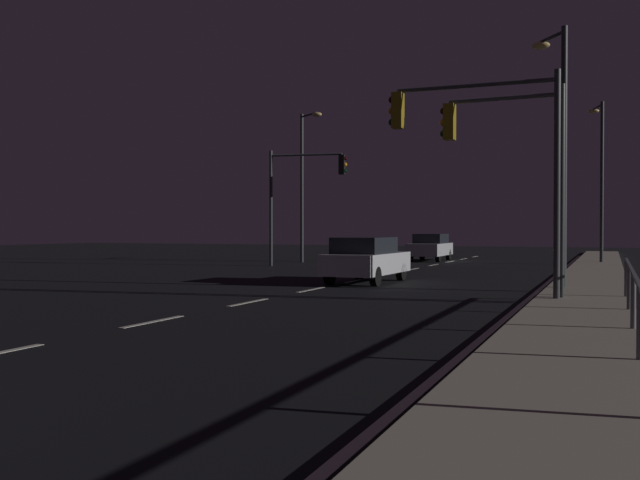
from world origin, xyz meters
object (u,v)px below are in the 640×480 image
at_px(car, 366,259).
at_px(traffic_light_near_right, 482,140).
at_px(street_lamp_far_end, 600,168).
at_px(traffic_light_mid_left, 302,185).
at_px(traffic_light_mid_right, 508,151).
at_px(street_lamp_mid_block, 304,174).
at_px(car_oncoming, 430,247).
at_px(street_lamp_median, 560,134).

relative_size(car, traffic_light_near_right, 0.79).
xyz_separation_m(traffic_light_near_right, street_lamp_far_end, (2.54, 21.42, 0.91)).
xyz_separation_m(traffic_light_mid_left, street_lamp_far_end, (13.62, 7.65, 0.99)).
xyz_separation_m(traffic_light_mid_left, traffic_light_mid_right, (11.68, -13.38, -0.20)).
height_order(traffic_light_near_right, street_lamp_mid_block, street_lamp_mid_block).
distance_m(car_oncoming, street_lamp_mid_block, 8.62).
relative_size(traffic_light_mid_left, street_lamp_far_end, 0.69).
height_order(car, street_lamp_far_end, street_lamp_far_end).
xyz_separation_m(traffic_light_mid_right, street_lamp_median, (1.05, 3.38, 0.81)).
xyz_separation_m(car, traffic_light_mid_left, (-6.34, 8.92, 3.23)).
distance_m(traffic_light_near_right, street_lamp_median, 4.15).
bearing_deg(traffic_light_near_right, car_oncoming, 106.69).
distance_m(traffic_light_mid_right, street_lamp_median, 3.63).
bearing_deg(traffic_light_mid_left, car, -54.61).
distance_m(traffic_light_mid_right, street_lamp_mid_block, 21.73).
xyz_separation_m(traffic_light_near_right, street_lamp_median, (1.65, 3.77, 0.54)).
height_order(traffic_light_mid_right, street_lamp_median, street_lamp_median).
height_order(car_oncoming, street_lamp_far_end, street_lamp_far_end).
relative_size(car_oncoming, street_lamp_median, 0.58).
relative_size(traffic_light_near_right, traffic_light_mid_right, 1.06).
xyz_separation_m(traffic_light_near_right, traffic_light_mid_right, (0.60, 0.40, -0.27)).
bearing_deg(traffic_light_near_right, street_lamp_far_end, 83.24).
height_order(car, car_oncoming, same).
bearing_deg(car_oncoming, street_lamp_mid_block, -141.40).
height_order(traffic_light_near_right, traffic_light_mid_left, traffic_light_near_right).
relative_size(car_oncoming, street_lamp_mid_block, 0.54).
bearing_deg(street_lamp_far_end, traffic_light_mid_right, -95.27).
height_order(traffic_light_near_right, street_lamp_median, street_lamp_median).
relative_size(car, traffic_light_mid_right, 0.83).
distance_m(car, traffic_light_near_right, 7.55).
relative_size(car, street_lamp_mid_block, 0.54).
bearing_deg(car, traffic_light_mid_left, 125.39).
xyz_separation_m(car, street_lamp_far_end, (7.28, 16.57, 4.22)).
relative_size(car, car_oncoming, 1.01).
xyz_separation_m(car_oncoming, street_lamp_far_end, (9.24, -0.92, 4.22)).
distance_m(car, street_lamp_far_end, 18.58).
relative_size(traffic_light_mid_left, street_lamp_median, 0.76).
bearing_deg(traffic_light_near_right, traffic_light_mid_right, 33.45).
bearing_deg(street_lamp_median, traffic_light_mid_right, -107.24).
distance_m(car, car_oncoming, 17.60).
bearing_deg(street_lamp_median, traffic_light_near_right, -113.58).
bearing_deg(street_lamp_mid_block, street_lamp_median, -44.06).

